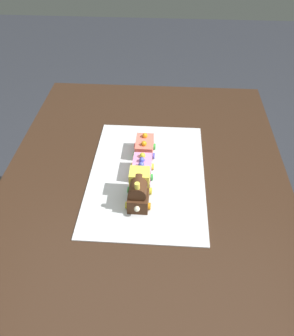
{
  "coord_description": "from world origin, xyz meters",
  "views": [
    {
      "loc": [
        -0.89,
        -0.07,
        1.58
      ],
      "look_at": [
        0.04,
        -0.01,
        0.77
      ],
      "focal_mm": 38.19,
      "sensor_mm": 36.0,
      "label": 1
    }
  ],
  "objects": [
    {
      "name": "ground_plane",
      "position": [
        0.0,
        0.0,
        0.0
      ],
      "size": [
        8.0,
        8.0,
        0.0
      ],
      "primitive_type": "plane",
      "color": "#2D3038"
    },
    {
      "name": "dining_table",
      "position": [
        0.0,
        0.0,
        0.63
      ],
      "size": [
        1.4,
        1.0,
        0.74
      ],
      "color": "#382316",
      "rests_on": "ground"
    },
    {
      "name": "cake_board",
      "position": [
        0.04,
        -0.01,
        0.74
      ],
      "size": [
        0.6,
        0.4,
        0.0
      ],
      "primitive_type": "cube",
      "color": "silver",
      "rests_on": "dining_table"
    },
    {
      "name": "cake_locomotive",
      "position": [
        -0.09,
        0.01,
        0.79
      ],
      "size": [
        0.14,
        0.08,
        0.12
      ],
      "color": "#472816",
      "rests_on": "cake_board"
    },
    {
      "name": "cake_car_hopper_bubblegum",
      "position": [
        0.04,
        0.01,
        0.77
      ],
      "size": [
        0.1,
        0.08,
        0.07
      ],
      "color": "pink",
      "rests_on": "cake_board"
    },
    {
      "name": "cake_car_tanker_coral",
      "position": [
        0.16,
        0.01,
        0.77
      ],
      "size": [
        0.1,
        0.08,
        0.07
      ],
      "color": "#F27260",
      "rests_on": "cake_board"
    }
  ]
}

